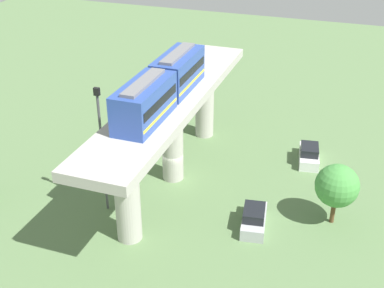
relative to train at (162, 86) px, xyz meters
name	(u,v)px	position (x,y,z in m)	size (l,w,h in m)	color
ground_plane	(173,177)	(0.00, -1.90, -9.74)	(120.00, 120.00, 0.00)	#5B7A4C
viaduct	(172,117)	(0.00, -1.90, -3.60)	(5.20, 28.00, 8.20)	#B7B2AA
train	(162,86)	(0.00, 0.00, 0.00)	(2.64, 13.55, 3.24)	#2D4CA5
parked_car_silver	(254,219)	(-8.63, 2.70, -8.99)	(2.41, 4.42, 1.76)	#B2B5BA
parked_car_white	(309,155)	(-11.28, -8.96, -8.99)	(2.42, 4.43, 1.76)	white
tree_near_viaduct	(337,186)	(-14.39, 0.04, -6.32)	(3.42, 3.42, 5.15)	brown
signal_post	(102,146)	(3.40, 4.39, -3.81)	(0.44, 0.28, 10.80)	#4C4C51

